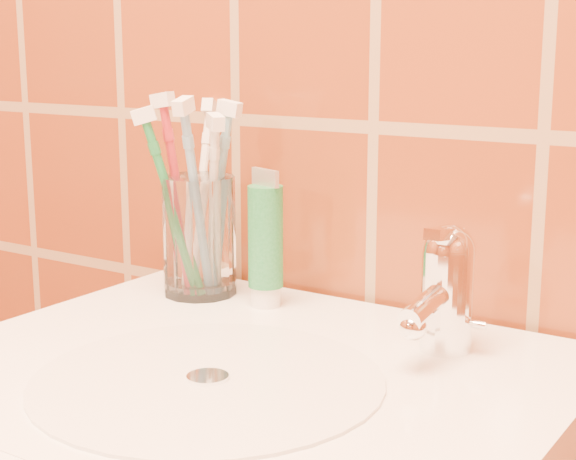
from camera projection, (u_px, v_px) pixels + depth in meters
The scene contains 9 objects.
glass_tumbler at pixel (199, 236), 0.99m from camera, with size 0.08×0.08×0.14m, color white.
toothpaste_tube at pixel (266, 243), 0.95m from camera, with size 0.04×0.04×0.15m.
faucet at pixel (445, 285), 0.81m from camera, with size 0.05×0.11×0.12m.
toothbrush_0 at pixel (197, 202), 0.96m from camera, with size 0.03×0.07×0.23m, color #6A96BD, non-canonical shape.
toothbrush_1 at pixel (212, 207), 0.98m from camera, with size 0.05×0.04×0.21m, color silver, non-canonical shape.
toothbrush_2 at pixel (173, 205), 0.97m from camera, with size 0.07×0.06×0.22m, color #20793C, non-canonical shape.
toothbrush_3 at pixel (201, 196), 1.03m from camera, with size 0.05×0.10×0.22m, color white, non-canonical shape.
toothbrush_4 at pixel (217, 200), 0.99m from camera, with size 0.06×0.03×0.22m, color #7DBCDF, non-canonical shape.
toothbrush_5 at pixel (179, 197), 0.98m from camera, with size 0.06×0.03×0.23m, color #A9242E, non-canonical shape.
Camera 1 is at (0.44, 0.36, 1.13)m, focal length 55.00 mm.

